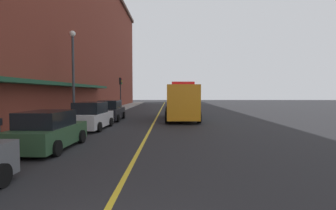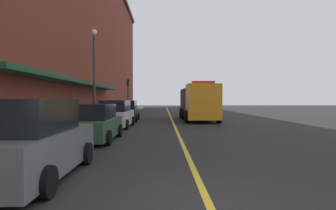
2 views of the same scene
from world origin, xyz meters
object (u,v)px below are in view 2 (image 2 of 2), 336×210
object	(u,v)px
parked_car_3	(127,111)
parking_meter_0	(53,120)
parked_car_1	(93,124)
parked_car_0	(31,142)
parking_meter_2	(110,109)
parking_meter_1	(51,120)
parked_car_2	(116,115)
street_lamp_left	(94,66)
traffic_light_near	(128,89)
utility_truck	(198,103)

from	to	relation	value
parked_car_3	parking_meter_0	size ratio (longest dim) A/B	3.63
parked_car_1	parking_meter_0	xyz separation A→B (m)	(-1.34, -1.19, 0.27)
parked_car_0	parking_meter_2	xyz separation A→B (m)	(-1.36, 17.30, 0.17)
parking_meter_1	parking_meter_2	size ratio (longest dim) A/B	1.00
parked_car_2	parking_meter_0	xyz separation A→B (m)	(-1.34, -7.33, 0.21)
parked_car_0	parked_car_3	bearing A→B (deg)	-0.20
parked_car_0	parking_meter_1	xyz separation A→B (m)	(-1.36, 4.62, 0.17)
parked_car_0	parked_car_1	size ratio (longest dim) A/B	1.06
street_lamp_left	traffic_light_near	size ratio (longest dim) A/B	1.61
parking_meter_2	traffic_light_near	xyz separation A→B (m)	(0.06, 11.64, 2.10)
utility_truck	traffic_light_near	distance (m)	13.02
parked_car_0	utility_truck	size ratio (longest dim) A/B	0.52
parked_car_2	parking_meter_0	world-z (taller)	parked_car_2
parked_car_1	traffic_light_near	distance (m)	23.08
utility_truck	parking_meter_2	size ratio (longest dim) A/B	6.56
parked_car_2	traffic_light_near	world-z (taller)	traffic_light_near
parked_car_0	parking_meter_2	world-z (taller)	parked_car_0
parked_car_0	parked_car_1	bearing A→B (deg)	0.02
parked_car_2	parked_car_3	bearing A→B (deg)	1.46
parked_car_3	parked_car_1	bearing A→B (deg)	178.77
parked_car_2	traffic_light_near	bearing A→B (deg)	6.09
parking_meter_0	utility_truck	bearing A→B (deg)	60.65
utility_truck	parking_meter_0	bearing A→B (deg)	-29.74
utility_truck	street_lamp_left	distance (m)	9.80
parked_car_1	parking_meter_2	world-z (taller)	parked_car_1
parked_car_1	parking_meter_0	bearing A→B (deg)	132.81
parking_meter_0	parking_meter_1	world-z (taller)	same
parked_car_2	parking_meter_0	distance (m)	7.46
parked_car_2	parking_meter_2	distance (m)	5.32
parking_meter_0	parking_meter_2	xyz separation A→B (m)	(0.00, 12.48, 0.00)
parked_car_1	parking_meter_1	distance (m)	1.95
parked_car_1	parked_car_3	distance (m)	11.61
parked_car_1	traffic_light_near	world-z (taller)	traffic_light_near
parking_meter_1	parking_meter_2	world-z (taller)	same
parking_meter_0	parked_car_3	bearing A→B (deg)	83.92
parked_car_2	traffic_light_near	size ratio (longest dim) A/B	1.05
parked_car_2	utility_truck	size ratio (longest dim) A/B	0.52
parked_car_1	parking_meter_1	size ratio (longest dim) A/B	3.22
parking_meter_0	parked_car_0	bearing A→B (deg)	-74.22
parking_meter_0	street_lamp_left	xyz separation A→B (m)	(-0.60, 9.29, 3.34)
parked_car_1	parked_car_3	bearing A→B (deg)	1.06
parking_meter_1	parking_meter_2	xyz separation A→B (m)	(0.00, 12.68, 0.00)
parked_car_1	parked_car_2	xyz separation A→B (m)	(-0.00, 6.14, 0.06)
street_lamp_left	parking_meter_0	bearing A→B (deg)	-86.31
parking_meter_1	parked_car_0	bearing A→B (deg)	-73.56
parking_meter_0	parking_meter_2	size ratio (longest dim) A/B	1.00
parked_car_1	parking_meter_2	distance (m)	11.37
parking_meter_1	traffic_light_near	bearing A→B (deg)	89.85
parked_car_0	parking_meter_0	world-z (taller)	parked_car_0
traffic_light_near	utility_truck	bearing A→B (deg)	-53.79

